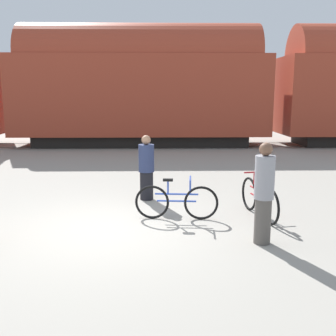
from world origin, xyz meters
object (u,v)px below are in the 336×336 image
object	(u,v)px
bicycle_blue	(177,202)
person_in_navy	(146,168)
person_in_grey	(264,194)
freight_train	(141,83)
bicycle_maroon	(259,199)

from	to	relation	value
bicycle_blue	person_in_navy	xyz separation A→B (m)	(-0.66, 1.54, 0.40)
bicycle_blue	person_in_grey	bearing A→B (deg)	-43.40
freight_train	bicycle_maroon	bearing A→B (deg)	-75.57
bicycle_blue	freight_train	bearing A→B (deg)	96.14
freight_train	bicycle_blue	xyz separation A→B (m)	(1.25, -11.63, -2.65)
person_in_grey	bicycle_blue	bearing A→B (deg)	-152.82
person_in_navy	person_in_grey	bearing A→B (deg)	30.43
bicycle_blue	person_in_grey	distance (m)	2.00
person_in_grey	freight_train	bearing A→B (deg)	172.17
bicycle_blue	bicycle_maroon	distance (m)	1.71
freight_train	person_in_grey	distance (m)	13.40
bicycle_blue	person_in_navy	size ratio (longest dim) A/B	1.09
freight_train	person_in_grey	bearing A→B (deg)	-78.42
freight_train	bicycle_maroon	xyz separation A→B (m)	(2.96, -11.50, -2.63)
freight_train	person_in_navy	world-z (taller)	freight_train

